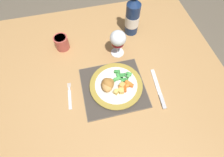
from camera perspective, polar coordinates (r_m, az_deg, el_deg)
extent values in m
plane|color=brown|center=(1.57, -0.92, -12.61)|extent=(6.00, 6.00, 0.00)
cube|color=#AD7F4C|center=(0.91, -1.54, 1.22)|extent=(1.21, 1.06, 0.04)
cube|color=#AD7F4C|center=(1.31, 30.23, -20.36)|extent=(0.06, 0.06, 0.70)
cube|color=#AD7F4C|center=(1.56, -25.53, 4.55)|extent=(0.06, 0.06, 0.70)
cube|color=#AD7F4C|center=(1.62, 14.61, 12.28)|extent=(0.06, 0.06, 0.70)
cube|color=brown|center=(0.85, 0.47, -2.95)|extent=(0.30, 0.28, 0.01)
cube|color=#3C352E|center=(0.85, 0.47, -2.84)|extent=(0.29, 0.28, 0.00)
cylinder|color=silver|center=(0.84, 1.35, -2.42)|extent=(0.21, 0.21, 0.01)
cylinder|color=olive|center=(0.84, 1.36, -2.13)|extent=(0.25, 0.25, 0.01)
cylinder|color=silver|center=(0.83, 1.36, -2.02)|extent=(0.20, 0.20, 0.00)
ellipsoid|color=#A87033|center=(0.81, -1.38, -1.71)|extent=(0.07, 0.08, 0.05)
ellipsoid|color=tan|center=(0.82, -0.94, -1.81)|extent=(0.07, 0.07, 0.03)
ellipsoid|color=tan|center=(0.81, -1.58, -2.48)|extent=(0.06, 0.07, 0.04)
ellipsoid|color=#A87033|center=(0.81, -1.43, -1.58)|extent=(0.07, 0.07, 0.04)
cube|color=green|center=(0.85, 2.06, 0.90)|extent=(0.02, 0.03, 0.01)
cube|color=#338438|center=(0.83, 0.74, -0.59)|extent=(0.03, 0.02, 0.01)
cube|color=#338438|center=(0.86, 1.67, 2.23)|extent=(0.03, 0.02, 0.01)
cube|color=#4CA84C|center=(0.85, 5.46, 0.93)|extent=(0.02, 0.02, 0.01)
cube|color=#338438|center=(0.85, 2.91, 0.03)|extent=(0.02, 0.02, 0.01)
cube|color=#338438|center=(0.84, 4.54, -0.35)|extent=(0.02, 0.02, 0.01)
cube|color=#4CA84C|center=(0.84, 1.44, -0.16)|extent=(0.02, 0.02, 0.01)
cube|color=green|center=(0.84, 3.94, -0.58)|extent=(0.03, 0.02, 0.01)
cube|color=#338438|center=(0.86, 1.73, 2.28)|extent=(0.03, 0.02, 0.01)
cube|color=#338438|center=(0.85, 3.50, 1.17)|extent=(0.03, 0.02, 0.01)
cube|color=#4CA84C|center=(0.84, 2.11, 0.11)|extent=(0.02, 0.02, 0.01)
cube|color=green|center=(0.85, 5.54, 1.52)|extent=(0.03, 0.03, 0.01)
cube|color=#4CA84C|center=(0.85, 3.21, 0.69)|extent=(0.02, 0.03, 0.01)
cylinder|color=#CC5119|center=(0.82, 3.89, -2.69)|extent=(0.04, 0.04, 0.02)
cylinder|color=orange|center=(0.83, 5.43, -1.56)|extent=(0.04, 0.04, 0.02)
cylinder|color=#CC5119|center=(0.82, 4.16, -2.92)|extent=(0.03, 0.05, 0.02)
cylinder|color=orange|center=(0.82, 3.87, -2.65)|extent=(0.05, 0.02, 0.02)
cylinder|color=orange|center=(0.83, 5.81, -2.04)|extent=(0.04, 0.04, 0.02)
cube|color=silver|center=(0.85, -13.58, -6.73)|extent=(0.02, 0.10, 0.01)
cube|color=silver|center=(0.87, -13.77, -3.27)|extent=(0.01, 0.02, 0.01)
cube|color=silver|center=(0.88, -13.45, -2.08)|extent=(0.00, 0.02, 0.00)
cube|color=silver|center=(0.88, -13.71, -2.11)|extent=(0.00, 0.02, 0.00)
cube|color=silver|center=(0.88, -13.96, -2.15)|extent=(0.00, 0.02, 0.00)
cube|color=silver|center=(0.88, -14.21, -2.19)|extent=(0.00, 0.02, 0.00)
cube|color=silver|center=(0.89, 14.18, -1.07)|extent=(0.03, 0.15, 0.00)
cube|color=#B2B2B7|center=(0.85, 16.16, -7.25)|extent=(0.02, 0.07, 0.01)
cylinder|color=silver|center=(0.97, 1.78, 8.51)|extent=(0.07, 0.07, 0.00)
cylinder|color=silver|center=(0.94, 1.84, 9.93)|extent=(0.01, 0.01, 0.07)
ellipsoid|color=silver|center=(0.89, 1.97, 13.02)|extent=(0.08, 0.08, 0.08)
cylinder|color=maroon|center=(0.90, 1.94, 12.22)|extent=(0.07, 0.07, 0.04)
cylinder|color=navy|center=(1.02, 6.62, 18.76)|extent=(0.08, 0.08, 0.19)
cone|color=navy|center=(0.96, 7.33, 23.71)|extent=(0.08, 0.08, 0.03)
cylinder|color=white|center=(1.03, 6.56, 18.37)|extent=(0.08, 0.08, 0.06)
cube|color=#DBB256|center=(0.81, 3.17, -4.04)|extent=(0.02, 0.03, 0.02)
cube|color=#DBB256|center=(0.81, 2.64, -4.05)|extent=(0.03, 0.03, 0.02)
cube|color=gold|center=(0.82, 3.33, -2.31)|extent=(0.03, 0.03, 0.03)
cube|color=#DBB256|center=(0.80, 1.36, -4.41)|extent=(0.03, 0.03, 0.02)
cylinder|color=#B24C42|center=(1.01, -16.10, 11.20)|extent=(0.07, 0.07, 0.08)
cylinder|color=maroon|center=(0.98, -16.60, 12.53)|extent=(0.06, 0.06, 0.01)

